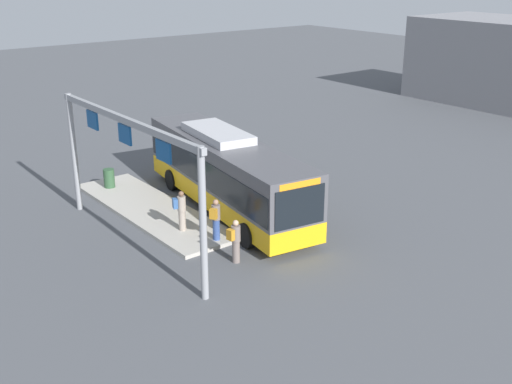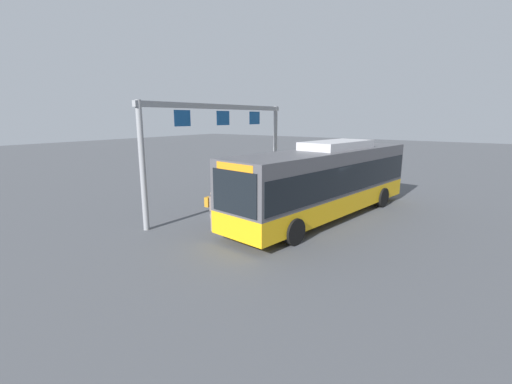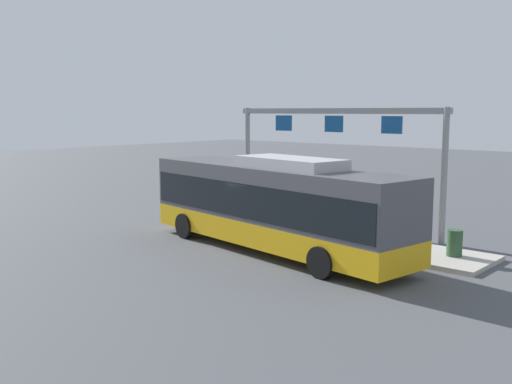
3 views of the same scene
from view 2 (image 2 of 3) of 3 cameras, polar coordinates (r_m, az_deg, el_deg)
ground_plane at (r=16.64m, az=11.11°, el=-3.92°), size 120.00×120.00×0.00m
platform_curb at (r=19.38m, az=5.54°, el=-1.22°), size 10.00×2.80×0.16m
bus_main at (r=16.24m, az=11.38°, el=2.24°), size 11.76×4.16×3.46m
person_boarding at (r=14.20m, az=-7.07°, el=-2.84°), size 0.38×0.56×1.67m
person_waiting_near at (r=15.28m, az=-1.55°, el=-1.06°), size 0.55×0.60×1.67m
person_waiting_mid at (r=16.90m, az=0.22°, el=0.23°), size 0.46×0.59×1.67m
platform_sign_gantry at (r=17.94m, az=-5.36°, el=9.77°), size 10.45×0.24×5.20m
trash_bin at (r=22.59m, az=9.64°, el=1.96°), size 0.52×0.52×0.90m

